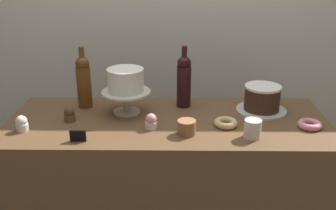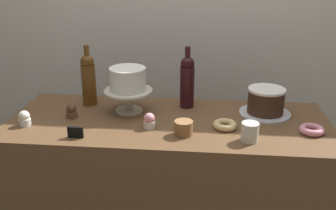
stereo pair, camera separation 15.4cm
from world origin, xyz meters
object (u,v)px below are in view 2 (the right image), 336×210
Objects in this scene: wine_bottle_amber at (89,79)px; donut_pink at (312,130)px; coffee_cup_ceramic at (250,132)px; white_layer_cake at (128,79)px; donut_glazed at (225,125)px; chocolate_round_cake at (266,101)px; cupcake_vanilla at (24,119)px; cake_stand_pedestal at (128,97)px; cupcake_strawberry at (149,121)px; wine_bottle_dark_red at (187,81)px; cookie_stack at (184,128)px; price_sign_chalkboard at (75,132)px; cupcake_chocolate at (72,111)px.

wine_bottle_amber reaches higher than donut_pink.
white_layer_cake is at bearing 154.40° from coffee_cup_ceramic.
chocolate_round_cake is at bearing 42.59° from donut_glazed.
cupcake_vanilla is at bearing -126.48° from wine_bottle_amber.
donut_pink is (0.88, -0.17, -0.07)m from cake_stand_pedestal.
cupcake_vanilla is 0.87× the size of coffee_cup_ceramic.
wine_bottle_amber is 4.38× the size of cupcake_strawberry.
cupcake_strawberry reaches higher than donut_glazed.
wine_bottle_amber reaches higher than cake_stand_pedestal.
cupcake_vanilla is 0.66× the size of donut_pink.
chocolate_round_cake is 2.48× the size of cupcake_strawberry.
wine_bottle_amber is (-0.52, -0.02, 0.00)m from wine_bottle_dark_red.
cookie_stack is at bearing -19.31° from cupcake_strawberry.
wine_bottle_dark_red reaches higher than price_sign_chalkboard.
cookie_stack is (-0.40, -0.28, -0.04)m from chocolate_round_cake.
cupcake_chocolate reaches higher than price_sign_chalkboard.
chocolate_round_cake reaches higher than cookie_stack.
white_layer_cake is 0.70m from chocolate_round_cake.
cake_stand_pedestal is 0.37m from price_sign_chalkboard.
cake_stand_pedestal reaches higher than cupcake_chocolate.
cupcake_vanilla is 0.88× the size of cookie_stack.
cupcake_strawberry is (-0.16, -0.29, -0.11)m from wine_bottle_dark_red.
white_layer_cake is at bearing -177.26° from chocolate_round_cake.
cake_stand_pedestal reaches higher than donut_pink.
donut_glazed is at bearing 129.21° from coffee_cup_ceramic.
donut_pink is (0.39, -0.01, 0.00)m from donut_glazed.
wine_bottle_dark_red is at bearing 90.77° from cookie_stack.
wine_bottle_dark_red is 0.35m from donut_glazed.
price_sign_chalkboard is 0.77m from coffee_cup_ceramic.
cupcake_strawberry is 0.46m from coffee_cup_ceramic.
wine_bottle_amber reaches higher than white_layer_cake.
donut_glazed is 1.60× the size of price_sign_chalkboard.
cookie_stack is 0.48m from price_sign_chalkboard.
cookie_stack is at bearing -39.66° from cake_stand_pedestal.
coffee_cup_ceramic is at bearing -159.36° from donut_pink.
price_sign_chalkboard is (-0.66, -0.17, 0.01)m from donut_glazed.
coffee_cup_ceramic reaches higher than cupcake_strawberry.
price_sign_chalkboard is at bearing -170.56° from cookie_stack.
price_sign_chalkboard is at bearing -171.70° from donut_pink.
price_sign_chalkboard is (-0.87, -0.36, -0.05)m from chocolate_round_cake.
cupcake_strawberry is 0.87× the size of coffee_cup_ceramic.
cupcake_strawberry is at bearing -118.46° from wine_bottle_dark_red.
cake_stand_pedestal reaches higher than donut_glazed.
cake_stand_pedestal is at bearing -20.58° from wine_bottle_amber.
white_layer_cake is 0.67m from coffee_cup_ceramic.
wine_bottle_amber is (-0.23, 0.09, 0.06)m from cake_stand_pedestal.
coffee_cup_ceramic is (0.59, -0.28, -0.13)m from white_layer_cake.
donut_glazed and donut_pink have the same top height.
coffee_cup_ceramic is at bearing -11.43° from cupcake_strawberry.
donut_pink is (0.18, -0.21, -0.06)m from chocolate_round_cake.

